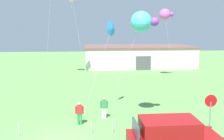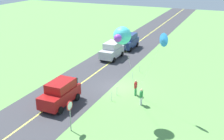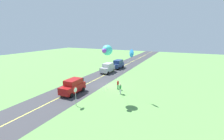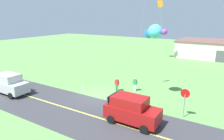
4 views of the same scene
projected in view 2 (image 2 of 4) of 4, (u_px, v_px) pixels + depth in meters
The scene contains 15 objects.
ground_plane at pixel (118, 87), 29.58m from camera, with size 120.00×120.00×0.10m, color #60994C.
asphalt_road at pixel (85, 81), 31.08m from camera, with size 120.00×7.00×0.00m, color #38383D.
road_centre_stripe at pixel (85, 81), 31.08m from camera, with size 120.00×0.16×0.00m, color #E5E04C.
car_suv_foreground at pixel (60, 93), 25.41m from camera, with size 4.40×2.12×2.24m.
car_parked_west_far at pixel (129, 41), 42.82m from camera, with size 4.40×2.12×2.24m.
car_parked_west_near at pixel (112, 50), 38.22m from camera, with size 4.40×2.12×2.24m.
stop_sign at pixel (70, 110), 21.09m from camera, with size 0.76×0.08×2.56m.
person_adult_near at pixel (141, 96), 25.43m from camera, with size 0.58×0.22×1.60m.
person_adult_companion at pixel (136, 87), 27.35m from camera, with size 0.58×0.22×1.60m.
kite_red_low at pixel (122, 36), 21.51m from camera, with size 3.65×1.67×7.66m.
kite_blue_mid at pixel (163, 40), 22.18m from camera, with size 2.89×3.47×7.06m.
fence_post_0 at pixel (140, 69), 33.39m from camera, with size 0.05×0.05×0.90m, color silver.
fence_post_1 at pixel (132, 76), 31.25m from camera, with size 0.05×0.05×0.90m, color silver.
fence_post_2 at pixel (117, 91), 27.47m from camera, with size 0.05×0.05×0.90m, color silver.
fence_post_3 at pixel (111, 97), 26.33m from camera, with size 0.05×0.05×0.90m, color silver.
Camera 2 is at (24.99, 10.38, 12.05)m, focal length 44.86 mm.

